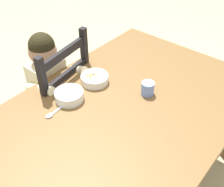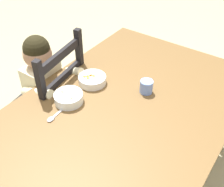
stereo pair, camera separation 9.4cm
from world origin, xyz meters
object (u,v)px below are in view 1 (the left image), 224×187
Objects in this scene: child_figure at (50,81)px; spoon at (52,113)px; bowl_of_peas at (69,95)px; bowl_of_carrots at (95,79)px; dining_table at (127,115)px; dining_chair at (54,101)px; drinking_cup at (148,88)px.

spoon is at bearing -127.52° from child_figure.
bowl_of_peas is at bearing 7.56° from spoon.
bowl_of_carrots is at bearing 0.03° from bowl_of_peas.
bowl_of_peas is 1.13× the size of spoon.
dining_chair is (-0.07, 0.56, -0.17)m from dining_table.
dining_chair is 0.99× the size of child_figure.
spoon is at bearing 148.09° from drinking_cup.
bowl_of_carrots reaches higher than dining_table.
dining_table is at bearing -82.43° from child_figure.
spoon is (-0.24, -0.31, 0.08)m from child_figure.
child_figure is at bearing 52.48° from spoon.
dining_table is 0.29m from bowl_of_carrots.
bowl_of_carrots is at bearing -72.55° from dining_chair.
spoon is 1.84× the size of drinking_cup.
dining_table is at bearing -38.19° from spoon.
dining_chair is at bearing 52.07° from spoon.
dining_table is at bearing 166.45° from drinking_cup.
dining_table is at bearing -83.29° from dining_chair.
bowl_of_peas is 0.97× the size of bowl_of_carrots.
bowl_of_carrots is (0.03, 0.26, 0.11)m from dining_table.
drinking_cup is (0.20, -0.59, 0.29)m from dining_chair.
bowl_of_carrots is 1.17× the size of spoon.
drinking_cup is at bearing -31.91° from spoon.
bowl_of_peas is at bearing -109.15° from child_figure.
child_figure is 6.92× the size of spoon.
dining_chair is 0.18m from child_figure.
dining_table is 1.53× the size of child_figure.
bowl_of_peas is (-0.10, -0.29, 0.10)m from child_figure.
bowl_of_peas is at bearing 123.61° from dining_table.
bowl_of_carrots is at bearing 84.06° from dining_table.
dining_table is at bearing -95.94° from bowl_of_carrots.
child_figure is at bearing 70.85° from bowl_of_peas.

